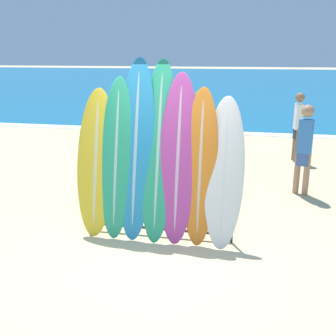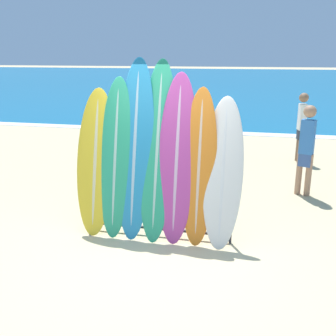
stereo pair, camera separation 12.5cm
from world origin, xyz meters
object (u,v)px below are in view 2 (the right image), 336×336
(surfboard_slot_3, at_px, (158,151))
(surfboard_slot_6, at_px, (223,173))
(surfboard_rack, at_px, (156,208))
(surfboard_slot_4, at_px, (177,159))
(surfboard_slot_1, at_px, (116,158))
(surfboard_slot_0, at_px, (96,162))
(surfboard_slot_5, at_px, (199,167))
(surfboard_slot_2, at_px, (135,149))
(person_mid_beach, at_px, (301,125))
(person_far_left, at_px, (306,147))
(person_near_water, at_px, (201,122))

(surfboard_slot_3, relative_size, surfboard_slot_6, 1.24)
(surfboard_rack, relative_size, surfboard_slot_4, 0.93)
(surfboard_rack, height_order, surfboard_slot_1, surfboard_slot_1)
(surfboard_slot_0, xyz_separation_m, surfboard_slot_5, (1.56, 0.00, 0.02))
(surfboard_slot_0, bearing_deg, surfboard_slot_1, 1.95)
(surfboard_slot_3, bearing_deg, surfboard_slot_6, -4.15)
(surfboard_slot_2, relative_size, surfboard_slot_6, 1.25)
(surfboard_slot_5, bearing_deg, surfboard_slot_2, 176.72)
(surfboard_slot_2, distance_m, person_mid_beach, 5.60)
(surfboard_slot_1, relative_size, person_mid_beach, 1.35)
(surfboard_rack, height_order, surfboard_slot_2, surfboard_slot_2)
(surfboard_rack, xyz_separation_m, surfboard_slot_4, (0.30, 0.06, 0.76))
(person_far_left, bearing_deg, surfboard_slot_4, 69.16)
(surfboard_slot_2, xyz_separation_m, surfboard_slot_3, (0.33, 0.01, -0.01))
(surfboard_slot_2, height_order, surfboard_slot_5, surfboard_slot_2)
(surfboard_slot_1, xyz_separation_m, surfboard_slot_5, (1.24, -0.01, -0.06))
(surfboard_slot_2, relative_size, person_near_water, 1.51)
(surfboard_rack, height_order, surfboard_slot_5, surfboard_slot_5)
(surfboard_slot_5, distance_m, person_far_left, 2.89)
(surfboard_slot_6, height_order, person_near_water, surfboard_slot_6)
(surfboard_slot_0, distance_m, person_mid_beach, 5.96)
(person_mid_beach, height_order, person_far_left, person_far_left)
(surfboard_slot_3, height_order, person_near_water, surfboard_slot_3)
(person_mid_beach, relative_size, person_far_left, 0.99)
(surfboard_slot_3, bearing_deg, surfboard_rack, -90.24)
(surfboard_slot_3, distance_m, surfboard_slot_5, 0.65)
(surfboard_rack, distance_m, surfboard_slot_0, 1.13)
(surfboard_rack, distance_m, person_far_left, 3.36)
(surfboard_slot_4, distance_m, person_mid_beach, 5.33)
(surfboard_slot_3, xyz_separation_m, person_near_water, (-0.01, 4.72, -0.35))
(surfboard_slot_3, xyz_separation_m, surfboard_slot_4, (0.30, -0.04, -0.09))
(surfboard_slot_0, relative_size, person_mid_beach, 1.26)
(person_far_left, bearing_deg, surfboard_slot_2, 61.03)
(surfboard_slot_0, bearing_deg, person_mid_beach, 54.97)
(surfboard_slot_0, relative_size, surfboard_slot_5, 0.98)
(surfboard_slot_1, distance_m, surfboard_slot_5, 1.24)
(surfboard_slot_3, height_order, person_far_left, surfboard_slot_3)
(surfboard_rack, relative_size, person_near_water, 1.30)
(surfboard_slot_2, height_order, surfboard_slot_4, surfboard_slot_2)
(person_mid_beach, bearing_deg, surfboard_slot_5, 149.90)
(surfboard_slot_4, relative_size, person_near_water, 1.39)
(surfboard_slot_3, distance_m, surfboard_slot_6, 0.99)
(surfboard_slot_3, bearing_deg, person_far_left, 44.21)
(surfboard_slot_6, bearing_deg, surfboard_slot_0, 179.90)
(surfboard_slot_6, relative_size, person_near_water, 1.21)
(surfboard_slot_4, height_order, surfboard_slot_5, surfboard_slot_4)
(surfboard_slot_1, xyz_separation_m, person_far_left, (2.95, 2.32, -0.22))
(person_far_left, bearing_deg, person_mid_beach, -72.96)
(surfboard_slot_4, height_order, person_near_water, surfboard_slot_4)
(person_near_water, relative_size, person_mid_beach, 1.00)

